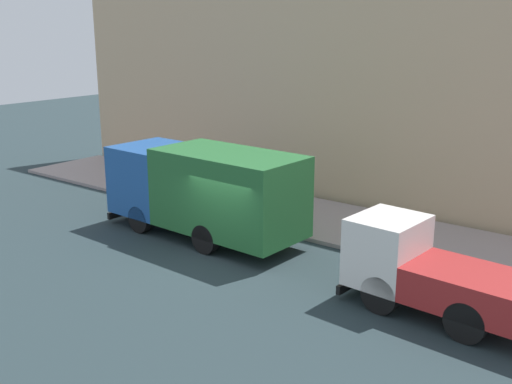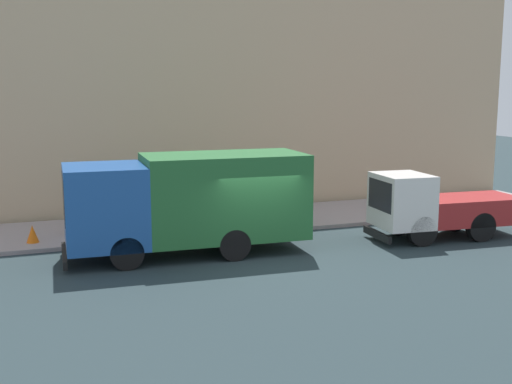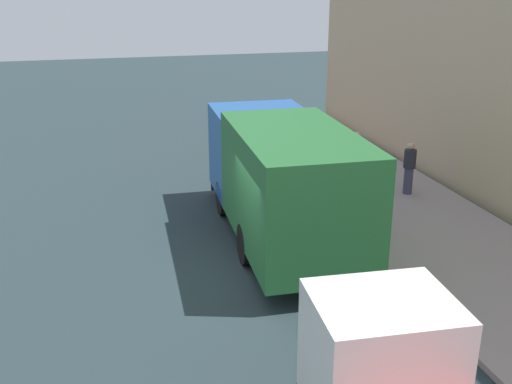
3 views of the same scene
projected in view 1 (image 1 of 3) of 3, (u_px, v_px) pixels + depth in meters
ground at (221, 260)px, 18.88m from camera, size 80.00×80.00×0.00m
sidewalk at (311, 217)px, 22.81m from camera, size 4.31×30.00×0.14m
building_facade at (352, 80)px, 23.56m from camera, size 0.50×30.00×9.82m
large_utility_truck at (204, 188)px, 20.48m from camera, size 2.80×7.44×3.07m
small_flatbed_truck at (433, 273)px, 15.10m from camera, size 2.25×5.29×2.26m
pedestrian_walking at (250, 195)px, 22.30m from camera, size 0.47×0.47×1.66m
pedestrian_standing at (243, 175)px, 25.36m from camera, size 0.37×0.37×1.57m
pedestrian_third at (202, 175)px, 25.19m from camera, size 0.44×0.44×1.68m
traffic_cone_orange at (166, 188)px, 25.51m from camera, size 0.40×0.40×0.57m
street_sign_post at (236, 180)px, 22.16m from camera, size 0.44×0.08×2.42m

